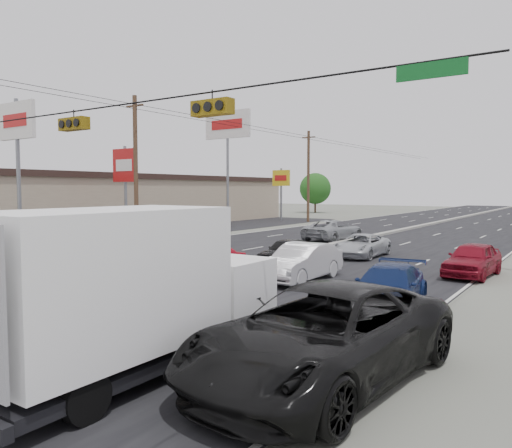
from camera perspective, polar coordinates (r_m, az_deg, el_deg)
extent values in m
plane|color=#606356|center=(16.70, -22.67, -8.84)|extent=(200.00, 200.00, 0.00)
cube|color=black|center=(41.34, 14.71, -1.16)|extent=(20.00, 160.00, 0.02)
cube|color=gray|center=(41.34, 14.71, -1.02)|extent=(0.50, 160.00, 0.20)
cube|color=tan|center=(52.18, -15.38, 2.41)|extent=(12.00, 42.00, 4.60)
cube|color=black|center=(45.83, -8.00, -0.57)|extent=(10.00, 42.00, 0.02)
cylinder|color=#422D1E|center=(35.45, -13.58, 6.12)|extent=(0.30, 0.30, 10.00)
cube|color=#422D1E|center=(35.87, -13.69, 13.00)|extent=(1.60, 0.12, 0.12)
cylinder|color=#422D1E|center=(55.44, 6.00, 5.40)|extent=(0.30, 0.30, 10.00)
cube|color=#422D1E|center=(55.71, 6.04, 9.83)|extent=(1.60, 0.12, 0.12)
cylinder|color=black|center=(16.44, -23.23, 11.29)|extent=(25.00, 0.04, 0.04)
cube|color=#72590C|center=(15.17, -20.08, 10.68)|extent=(1.05, 0.30, 0.35)
cube|color=#72590C|center=(11.54, -5.02, 13.10)|extent=(1.05, 0.30, 0.35)
cube|color=#0C591E|center=(9.38, 19.37, 16.26)|extent=(1.20, 0.04, 0.28)
cylinder|color=slate|center=(33.28, -25.51, 5.12)|extent=(0.24, 0.24, 9.00)
cube|color=silver|center=(33.52, -25.67, 10.60)|extent=(3.50, 0.25, 2.20)
cylinder|color=slate|center=(40.77, -14.68, 3.70)|extent=(0.24, 0.24, 7.00)
cube|color=#B21414|center=(40.82, -14.73, 6.51)|extent=(2.60, 0.25, 2.60)
cylinder|color=slate|center=(46.43, -3.26, 6.31)|extent=(0.24, 0.24, 11.00)
cube|color=silver|center=(46.77, -3.28, 11.28)|extent=(5.00, 0.25, 2.50)
cylinder|color=slate|center=(57.16, 2.89, 3.37)|extent=(0.24, 0.24, 6.00)
cube|color=gold|center=(57.17, 2.90, 5.28)|extent=(2.20, 0.25, 1.80)
cylinder|color=#382619|center=(77.59, 6.78, 2.09)|extent=(0.28, 0.28, 2.16)
sphere|color=#245015|center=(77.54, 6.79, 4.04)|extent=(4.80, 4.80, 4.80)
cube|color=black|center=(10.47, -13.15, -13.96)|extent=(2.15, 6.44, 0.23)
cube|color=white|center=(9.62, -16.52, -6.03)|extent=(2.32, 4.60, 2.57)
cube|color=white|center=(11.94, -4.90, -7.97)|extent=(2.21, 1.76, 1.65)
cylinder|color=black|center=(12.56, -9.04, -10.86)|extent=(0.28, 0.83, 0.83)
cylinder|color=black|center=(11.38, -1.73, -12.38)|extent=(0.28, 0.83, 0.83)
cylinder|color=black|center=(10.07, -25.83, -14.99)|extent=(0.28, 0.83, 0.83)
cylinder|color=black|center=(8.55, -18.93, -18.25)|extent=(0.28, 0.83, 0.83)
imported|color=#846247|center=(14.32, -21.11, -7.61)|extent=(2.26, 5.56, 1.61)
imported|color=#AB0A19|center=(18.55, -7.86, -4.84)|extent=(2.10, 4.89, 1.57)
imported|color=black|center=(9.64, 7.75, -12.52)|extent=(3.55, 6.64, 1.78)
imported|color=black|center=(24.06, 3.50, -3.16)|extent=(1.54, 3.69, 1.25)
imported|color=silver|center=(19.81, 5.21, -4.40)|extent=(1.58, 4.46, 1.46)
imported|color=#B0B4B8|center=(27.17, 11.94, -2.46)|extent=(2.10, 4.41, 1.22)
imported|color=#0F1F4E|center=(15.67, 14.88, -7.08)|extent=(2.33, 4.65, 1.29)
imported|color=maroon|center=(22.62, 23.51, -3.75)|extent=(1.94, 4.23, 1.40)
imported|color=black|center=(28.81, -10.12, -1.65)|extent=(2.29, 5.63, 1.63)
imported|color=#929598|center=(35.38, 8.81, -0.74)|extent=(2.86, 5.44, 1.46)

